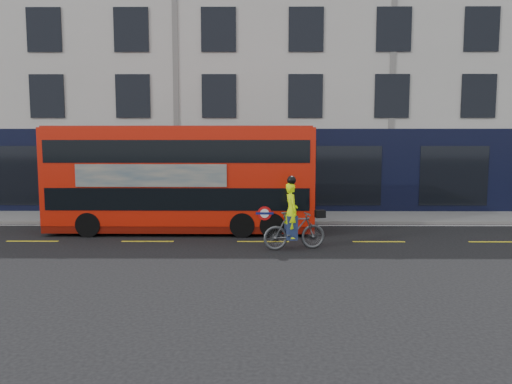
{
  "coord_description": "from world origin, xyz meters",
  "views": [
    {
      "loc": [
        3.87,
        -15.44,
        3.56
      ],
      "look_at": [
        3.76,
        1.42,
        1.74
      ],
      "focal_mm": 35.0,
      "sensor_mm": 36.0,
      "label": 1
    }
  ],
  "objects": [
    {
      "name": "pavement",
      "position": [
        0.0,
        6.5,
        0.06
      ],
      "size": [
        60.0,
        3.0,
        0.12
      ],
      "primitive_type": "cube",
      "color": "slate",
      "rests_on": "ground"
    },
    {
      "name": "cyclist",
      "position": [
        4.97,
        0.29,
        0.79
      ],
      "size": [
        2.12,
        1.0,
        2.38
      ],
      "rotation": [
        0.0,
        0.0,
        0.22
      ],
      "color": "#484B4D",
      "rests_on": "ground"
    },
    {
      "name": "bus",
      "position": [
        0.97,
        3.28,
        2.05
      ],
      "size": [
        9.96,
        2.37,
        4.0
      ],
      "rotation": [
        0.0,
        0.0,
        -0.01
      ],
      "color": "red",
      "rests_on": "ground"
    },
    {
      "name": "building_terrace",
      "position": [
        0.0,
        12.94,
        7.49
      ],
      "size": [
        50.0,
        10.07,
        15.0
      ],
      "color": "#BAB7B0",
      "rests_on": "ground"
    },
    {
      "name": "lane_dashes",
      "position": [
        0.0,
        1.5,
        0.0
      ],
      "size": [
        58.0,
        0.12,
        0.01
      ],
      "primitive_type": null,
      "color": "yellow",
      "rests_on": "ground"
    },
    {
      "name": "kerb",
      "position": [
        0.0,
        5.0,
        0.07
      ],
      "size": [
        60.0,
        0.12,
        0.13
      ],
      "primitive_type": "cube",
      "color": "slate",
      "rests_on": "ground"
    },
    {
      "name": "ground",
      "position": [
        0.0,
        0.0,
        0.0
      ],
      "size": [
        120.0,
        120.0,
        0.0
      ],
      "primitive_type": "plane",
      "color": "black",
      "rests_on": "ground"
    },
    {
      "name": "road_edge_line",
      "position": [
        0.0,
        4.7,
        0.0
      ],
      "size": [
        58.0,
        0.1,
        0.01
      ],
      "primitive_type": "cube",
      "color": "silver",
      "rests_on": "ground"
    }
  ]
}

